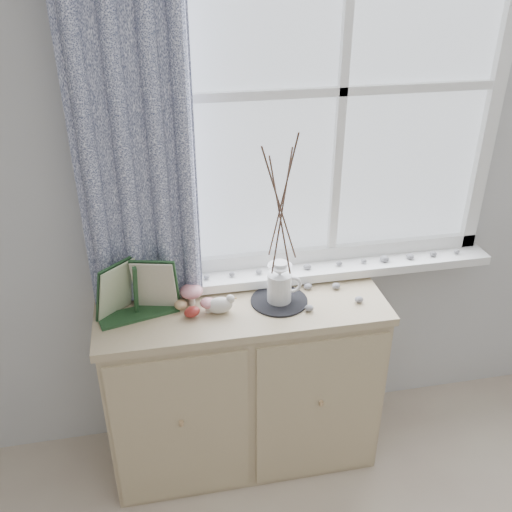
# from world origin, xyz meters

# --- Properties ---
(sideboard) EXTENTS (1.20, 0.45, 0.85)m
(sideboard) POSITION_xyz_m (-0.15, 1.75, 0.43)
(sideboard) COLOR tan
(sideboard) RESTS_ON ground
(botanical_book) EXTENTS (0.39, 0.22, 0.25)m
(botanical_book) POSITION_xyz_m (-0.57, 1.73, 0.98)
(botanical_book) COLOR #1E4021
(botanical_book) RESTS_ON sideboard
(toadstool_cluster) EXTENTS (0.14, 0.15, 0.09)m
(toadstool_cluster) POSITION_xyz_m (-0.34, 1.78, 0.90)
(toadstool_cluster) COLOR silver
(toadstool_cluster) RESTS_ON sideboard
(wooden_eggs) EXTENTS (0.13, 0.17, 0.07)m
(wooden_eggs) POSITION_xyz_m (-0.40, 1.77, 0.88)
(wooden_eggs) COLOR tan
(wooden_eggs) RESTS_ON sideboard
(songbird_figurine) EXTENTS (0.15, 0.07, 0.08)m
(songbird_figurine) POSITION_xyz_m (-0.25, 1.72, 0.89)
(songbird_figurine) COLOR silver
(songbird_figurine) RESTS_ON sideboard
(crocheted_doily) EXTENTS (0.24, 0.24, 0.01)m
(crocheted_doily) POSITION_xyz_m (0.01, 1.75, 0.85)
(crocheted_doily) COLOR black
(crocheted_doily) RESTS_ON sideboard
(twig_pitcher) EXTENTS (0.28, 0.28, 0.76)m
(twig_pitcher) POSITION_xyz_m (0.01, 1.75, 1.29)
(twig_pitcher) COLOR silver
(twig_pitcher) RESTS_ON crocheted_doily
(sideboard_pebbles) EXTENTS (0.34, 0.23, 0.03)m
(sideboard_pebbles) POSITION_xyz_m (0.18, 1.76, 0.86)
(sideboard_pebbles) COLOR gray
(sideboard_pebbles) RESTS_ON sideboard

